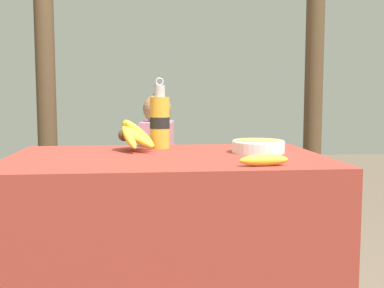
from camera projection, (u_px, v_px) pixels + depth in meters
The scene contains 10 objects.
market_counter at pixel (167, 252), 1.95m from camera, with size 1.25×0.82×0.79m.
banana_bunch_ripe at pixel (133, 135), 2.06m from camera, with size 0.18×0.28×0.15m.
serving_bowl at pixel (258, 145), 2.01m from camera, with size 0.22×0.22×0.05m.
water_bottle at pixel (160, 121), 2.16m from camera, with size 0.09×0.09×0.32m.
loose_banana_front at pixel (264, 160), 1.63m from camera, with size 0.18×0.06×0.04m.
wooden_bench at pixel (188, 200), 3.23m from camera, with size 1.76×0.32×0.38m.
seated_vendor at pixel (151, 162), 3.15m from camera, with size 0.43×0.41×1.05m.
banana_bunch_green at pixel (263, 181), 3.28m from camera, with size 0.15×0.26×0.13m.
support_post_near at pixel (46, 82), 3.38m from camera, with size 0.13×0.13×2.25m.
support_post_far at pixel (314, 82), 3.57m from camera, with size 0.13×0.13×2.25m.
Camera 1 is at (-0.09, -1.90, 1.04)m, focal length 45.00 mm.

